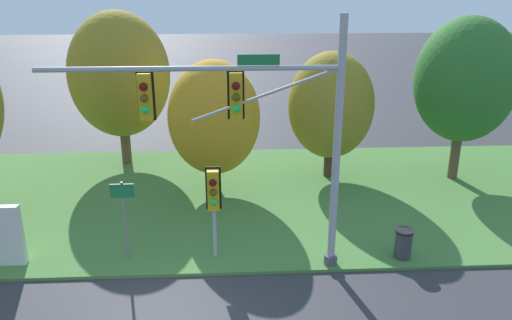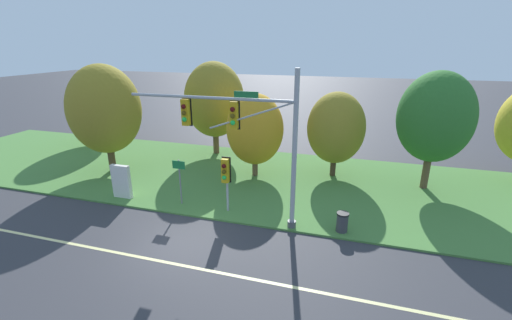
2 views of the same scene
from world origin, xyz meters
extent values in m
cube|color=#477A38|center=(0.00, 8.25, 0.05)|extent=(48.00, 11.50, 0.10)
cylinder|color=#9EA0A5|center=(4.65, 2.83, 3.74)|extent=(0.22, 0.22, 7.28)
cylinder|color=#4C4C51|center=(4.65, 2.83, 0.25)|extent=(0.40, 0.40, 0.30)
cylinder|color=#9EA0A5|center=(0.68, 2.83, 6.00)|extent=(7.95, 0.14, 0.14)
cylinder|color=#9EA0A5|center=(2.67, 2.83, 5.30)|extent=(4.00, 0.08, 1.48)
cube|color=gold|center=(1.87, 2.83, 5.27)|extent=(0.34, 0.28, 1.22)
cube|color=black|center=(1.87, 2.99, 5.27)|extent=(0.46, 0.04, 1.34)
sphere|color=#4C0C0C|center=(1.87, 2.66, 5.57)|extent=(0.22, 0.22, 0.22)
sphere|color=#51420C|center=(1.87, 2.66, 5.27)|extent=(0.22, 0.22, 0.22)
sphere|color=green|center=(1.87, 2.66, 4.97)|extent=(0.22, 0.22, 0.22)
cube|color=gold|center=(-0.51, 2.83, 5.27)|extent=(0.34, 0.28, 1.22)
cube|color=black|center=(-0.51, 2.99, 5.27)|extent=(0.46, 0.04, 1.34)
sphere|color=#4C0C0C|center=(-0.51, 2.66, 5.57)|extent=(0.22, 0.22, 0.22)
sphere|color=#51420C|center=(-0.51, 2.66, 5.27)|extent=(0.22, 0.22, 0.22)
sphere|color=green|center=(-0.51, 2.66, 4.97)|extent=(0.22, 0.22, 0.22)
cube|color=#196B33|center=(2.47, 2.78, 6.22)|extent=(1.10, 0.04, 0.28)
cylinder|color=#9EA0A5|center=(1.17, 3.52, 1.52)|extent=(0.12, 0.12, 2.84)
cube|color=gold|center=(1.17, 3.32, 2.38)|extent=(0.34, 0.28, 1.22)
cube|color=black|center=(1.17, 3.48, 2.38)|extent=(0.46, 0.04, 1.34)
sphere|color=#4C0C0C|center=(1.17, 3.15, 2.68)|extent=(0.22, 0.22, 0.22)
sphere|color=#51420C|center=(1.17, 3.15, 2.38)|extent=(0.22, 0.22, 0.22)
sphere|color=green|center=(1.17, 3.15, 2.08)|extent=(0.22, 0.22, 0.22)
cylinder|color=slate|center=(-1.51, 3.58, 1.34)|extent=(0.08, 0.08, 2.49)
cube|color=#197238|center=(-1.51, 3.55, 2.32)|extent=(0.71, 0.03, 0.43)
cylinder|color=brown|center=(-3.21, 12.40, 1.57)|extent=(0.45, 0.45, 2.93)
ellipsoid|color=olive|center=(-3.21, 12.40, 4.27)|extent=(4.49, 4.49, 5.61)
cylinder|color=brown|center=(1.08, 8.71, 1.14)|extent=(0.36, 0.36, 2.09)
ellipsoid|color=#C68C1E|center=(1.08, 8.71, 3.18)|extent=(3.59, 3.59, 4.49)
cylinder|color=#423021|center=(5.95, 10.15, 1.19)|extent=(0.36, 0.36, 2.18)
ellipsoid|color=olive|center=(5.95, 10.15, 3.27)|extent=(3.61, 3.61, 4.51)
cylinder|color=brown|center=(11.35, 9.65, 1.68)|extent=(0.41, 0.41, 3.15)
ellipsoid|color=#2D6B28|center=(11.35, 9.65, 4.38)|extent=(4.10, 4.10, 5.13)
cube|color=silver|center=(-5.04, 3.34, 1.05)|extent=(1.10, 0.24, 1.90)
cube|color=#4C4C51|center=(-4.64, 3.34, 0.15)|extent=(0.10, 0.20, 0.10)
cylinder|color=#38383D|center=(6.94, 3.10, 0.53)|extent=(0.52, 0.52, 0.85)
cylinder|color=black|center=(6.94, 3.10, 0.99)|extent=(0.56, 0.56, 0.08)
camera|label=1|loc=(1.71, -10.19, 8.03)|focal=35.00mm
camera|label=2|loc=(7.11, -11.30, 8.36)|focal=24.00mm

